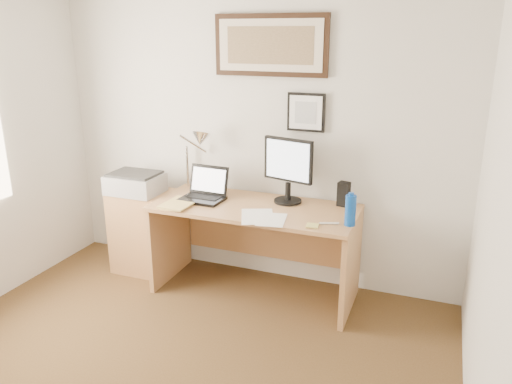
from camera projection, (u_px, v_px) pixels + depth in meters
The scene contains 18 objects.
wall_back at pixel (254, 133), 4.13m from camera, with size 3.50×0.02×2.50m, color silver.
wall_right at pixel (512, 269), 1.75m from camera, with size 0.02×4.00×2.50m, color silver.
side_cabinet at pixel (144, 231), 4.42m from camera, with size 0.50×0.40×0.73m, color #A57345.
water_bottle at pixel (350, 210), 3.48m from camera, with size 0.08×0.08×0.22m, color #0C42A0.
bottle_cap at pixel (351, 194), 3.44m from camera, with size 0.04×0.04×0.02m, color #0C42A0.
speaker at pixel (344, 194), 3.88m from camera, with size 0.09×0.07×0.19m, color black.
paper_sheet_a at pixel (257, 216), 3.67m from camera, with size 0.23×0.33×0.00m, color white.
paper_sheet_b at pixel (272, 220), 3.61m from camera, with size 0.20×0.28×0.00m, color white.
sticky_pad at pixel (312, 226), 3.48m from camera, with size 0.08×0.08×0.01m, color #D6CC65.
marker_pen at pixel (329, 223), 3.52m from camera, with size 0.02×0.02×0.14m, color silver.
book at pixel (167, 202), 3.95m from camera, with size 0.22×0.30×0.02m, color #DFC069.
desk at pixel (258, 230), 4.05m from camera, with size 1.60×0.70×0.75m.
laptop at pixel (205, 192), 4.05m from camera, with size 0.35×0.31×0.26m.
lcd_monitor at pixel (288, 167), 3.89m from camera, with size 0.42×0.22×0.52m.
printer at pixel (135, 183), 4.26m from camera, with size 0.44×0.34×0.18m.
desk_lamp at pixel (199, 141), 4.12m from camera, with size 0.29×0.27×0.53m.
picture_large at pixel (270, 45), 3.84m from camera, with size 0.92×0.04×0.47m.
picture_small at pixel (306, 112), 3.89m from camera, with size 0.30×0.03×0.30m.
Camera 1 is at (1.48, -1.80, 2.04)m, focal length 35.00 mm.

